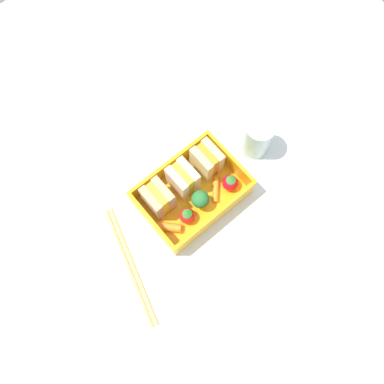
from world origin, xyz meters
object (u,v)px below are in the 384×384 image
at_px(sandwich_center_left, 183,179).
at_px(folded_napkin, 266,265).
at_px(broccoli_floret, 201,199).
at_px(drinking_glass, 257,137).
at_px(sandwich_left, 158,198).
at_px(carrot_stick_far_left, 216,190).
at_px(carrot_stick_left, 169,227).
at_px(strawberry_far_left, 187,216).
at_px(sandwich_center, 207,160).
at_px(strawberry_left, 230,183).
at_px(chopstick_pair, 130,265).

distance_m(sandwich_center_left, folded_napkin, 0.20).
bearing_deg(broccoli_floret, drinking_glass, 8.37).
height_order(sandwich_center_left, folded_napkin, sandwich_center_left).
bearing_deg(sandwich_left, broccoli_floret, -39.82).
bearing_deg(broccoli_floret, folded_napkin, -83.84).
height_order(sandwich_center_left, carrot_stick_far_left, sandwich_center_left).
height_order(sandwich_center_left, carrot_stick_left, sandwich_center_left).
xyz_separation_m(strawberry_far_left, broccoli_floret, (0.03, 0.01, 0.01)).
height_order(sandwich_center, strawberry_left, sandwich_center).
relative_size(strawberry_left, drinking_glass, 0.43).
height_order(chopstick_pair, folded_napkin, chopstick_pair).
xyz_separation_m(strawberry_far_left, folded_napkin, (0.05, -0.15, -0.02)).
bearing_deg(sandwich_center, chopstick_pair, -166.61).
relative_size(sandwich_center_left, drinking_glass, 0.75).
distance_m(strawberry_left, chopstick_pair, 0.22).
relative_size(sandwich_center_left, chopstick_pair, 0.28).
xyz_separation_m(strawberry_far_left, chopstick_pair, (-0.12, 0.00, -0.02)).
bearing_deg(carrot_stick_far_left, carrot_stick_left, 179.55).
bearing_deg(sandwich_center_left, carrot_stick_left, -146.49).
distance_m(broccoli_floret, carrot_stick_far_left, 0.04).
height_order(sandwich_left, sandwich_center_left, same).
bearing_deg(strawberry_left, broccoli_floret, 171.93).
bearing_deg(sandwich_center_left, carrot_stick_far_left, -51.82).
distance_m(sandwich_left, carrot_stick_left, 0.05).
bearing_deg(sandwich_center_left, sandwich_center, 0.00).
distance_m(sandwich_center, broccoli_floret, 0.07).
distance_m(sandwich_left, chopstick_pair, 0.12).
xyz_separation_m(chopstick_pair, folded_napkin, (0.18, -0.15, -0.00)).
relative_size(sandwich_left, broccoli_floret, 1.40).
xyz_separation_m(sandwich_left, chopstick_pair, (-0.10, -0.05, -0.04)).
bearing_deg(folded_napkin, strawberry_far_left, 109.03).
height_order(sandwich_center_left, strawberry_left, sandwich_center_left).
bearing_deg(folded_napkin, carrot_stick_left, 119.36).
bearing_deg(strawberry_far_left, strawberry_left, -1.85).
bearing_deg(sandwich_center, carrot_stick_far_left, -110.91).
distance_m(carrot_stick_left, broccoli_floret, 0.07).
distance_m(broccoli_floret, chopstick_pair, 0.16).
relative_size(sandwich_center, broccoli_floret, 1.40).
distance_m(sandwich_center, carrot_stick_far_left, 0.06).
height_order(carrot_stick_far_left, drinking_glass, drinking_glass).
height_order(strawberry_far_left, carrot_stick_far_left, strawberry_far_left).
bearing_deg(carrot_stick_far_left, strawberry_left, -17.67).
bearing_deg(drinking_glass, sandwich_center_left, 171.10).
height_order(sandwich_center_left, chopstick_pair, sandwich_center_left).
distance_m(strawberry_left, folded_napkin, 0.15).
xyz_separation_m(carrot_stick_left, folded_napkin, (0.09, -0.15, -0.02)).
relative_size(carrot_stick_left, folded_napkin, 0.37).
distance_m(carrot_stick_far_left, drinking_glass, 0.12).
distance_m(carrot_stick_far_left, chopstick_pair, 0.19).
bearing_deg(sandwich_center, sandwich_center_left, 180.00).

